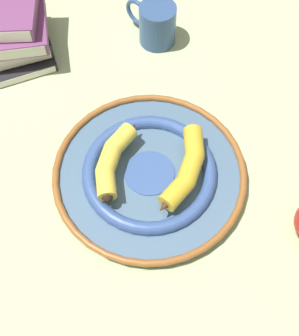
{
  "coord_description": "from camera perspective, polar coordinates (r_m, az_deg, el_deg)",
  "views": [
    {
      "loc": [
        -0.03,
        0.45,
        0.79
      ],
      "look_at": [
        -0.01,
        0.02,
        0.04
      ],
      "focal_mm": 50.0,
      "sensor_mm": 36.0,
      "label": 1
    }
  ],
  "objects": [
    {
      "name": "coffee_mug",
      "position": [
        1.08,
        0.83,
        17.2
      ],
      "size": [
        0.12,
        0.1,
        0.09
      ],
      "rotation": [
        0.0,
        0.0,
        5.61
      ],
      "color": "#335184",
      "rests_on": "ground_plane"
    },
    {
      "name": "banana_a",
      "position": [
        0.86,
        -4.52,
        1.12
      ],
      "size": [
        0.08,
        0.17,
        0.04
      ],
      "rotation": [
        0.0,
        0.0,
        7.63
      ],
      "color": "yellow",
      "rests_on": "decorative_bowl"
    },
    {
      "name": "ground_plane",
      "position": [
        0.91,
        -0.85,
        0.1
      ],
      "size": [
        2.8,
        2.8,
        0.0
      ],
      "primitive_type": "plane",
      "color": "#B2C693"
    },
    {
      "name": "book_stack",
      "position": [
        1.09,
        -16.65,
        15.84
      ],
      "size": [
        0.21,
        0.23,
        0.13
      ],
      "rotation": [
        0.0,
        0.0,
        1.82
      ],
      "color": "black",
      "rests_on": "ground_plane"
    },
    {
      "name": "decorative_bowl",
      "position": [
        0.88,
        0.0,
        -0.66
      ],
      "size": [
        0.37,
        0.37,
        0.03
      ],
      "color": "slate",
      "rests_on": "ground_plane"
    },
    {
      "name": "banana_b",
      "position": [
        0.85,
        4.54,
        -0.16
      ],
      "size": [
        0.09,
        0.19,
        0.04
      ],
      "rotation": [
        0.0,
        0.0,
        10.7
      ],
      "color": "gold",
      "rests_on": "decorative_bowl"
    }
  ]
}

